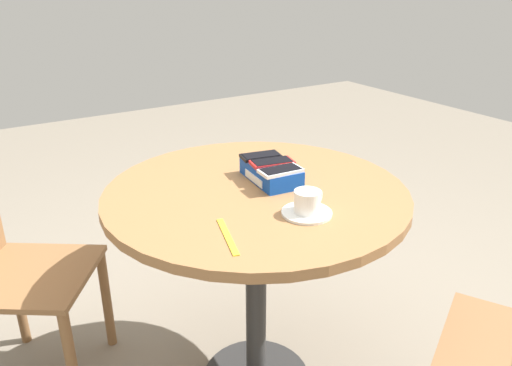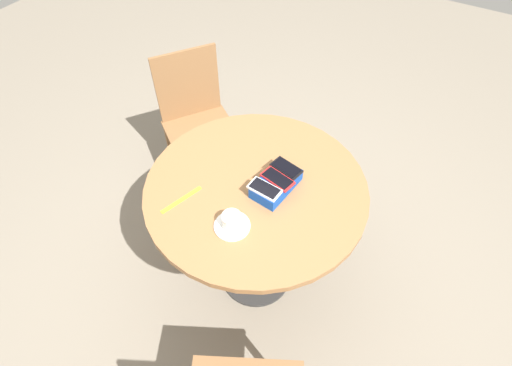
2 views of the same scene
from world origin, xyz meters
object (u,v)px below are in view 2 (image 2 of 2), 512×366
phone_red (277,179)px  phone_white (265,189)px  saucer (232,226)px  chair_far_side (198,124)px  coffee_cup (232,221)px  lanyard_strap (181,200)px  phone_box (276,184)px  phone_black (286,168)px  round_table (256,204)px

phone_red → phone_white: bearing=-13.5°
saucer → phone_white: bearing=168.4°
phone_white → chair_far_side: (-0.51, -0.75, -0.37)m
saucer → coffee_cup: coffee_cup is taller
phone_red → coffee_cup: bearing=-11.7°
saucer → lanyard_strap: saucer is taller
phone_box → saucer: phone_box is taller
phone_box → phone_black: 0.08m
phone_red → phone_white: (0.07, -0.02, 0.00)m
round_table → saucer: (0.22, 0.03, 0.13)m
round_table → saucer: bearing=6.8°
phone_black → phone_white: (0.14, -0.02, 0.00)m
phone_white → chair_far_side: size_ratio=0.15×
phone_black → lanyard_strap: bearing=-43.3°
phone_black → chair_far_side: 0.93m
phone_white → coffee_cup: 0.19m
phone_red → chair_far_side: 0.96m
round_table → phone_black: size_ratio=6.75×
coffee_cup → phone_red: bearing=168.3°
saucer → coffee_cup: size_ratio=1.39×
round_table → saucer: saucer is taller
saucer → lanyard_strap: (-0.00, -0.25, -0.00)m
coffee_cup → lanyard_strap: 0.25m
coffee_cup → saucer: bearing=-77.8°
round_table → phone_black: phone_black is taller
round_table → coffee_cup: coffee_cup is taller
phone_red → coffee_cup: size_ratio=1.44×
lanyard_strap → round_table: bearing=134.6°
round_table → phone_red: phone_red is taller
phone_box → lanyard_strap: size_ratio=1.18×
phone_black → round_table: bearing=-38.5°
phone_box → coffee_cup: bearing=-10.7°
coffee_cup → lanyard_strap: bearing=-90.7°
phone_red → round_table: bearing=-67.8°
phone_box → phone_white: 0.08m
phone_box → phone_red: (0.00, 0.00, 0.03)m
round_table → coffee_cup: bearing=7.4°
saucer → coffee_cup: bearing=102.2°
saucer → lanyard_strap: 0.25m
round_table → phone_red: 0.20m
phone_black → saucer: 0.34m
phone_black → coffee_cup: bearing=-9.6°
round_table → lanyard_strap: (0.22, -0.22, 0.12)m
phone_black → lanyard_strap: (0.32, -0.30, -0.06)m
phone_white → saucer: phone_white is taller
round_table → phone_white: (0.04, 0.06, 0.18)m
phone_white → coffee_cup: (0.18, -0.04, -0.02)m
phone_black → lanyard_strap: phone_black is taller
phone_white → round_table: bearing=-121.9°
round_table → chair_far_side: chair_far_side is taller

